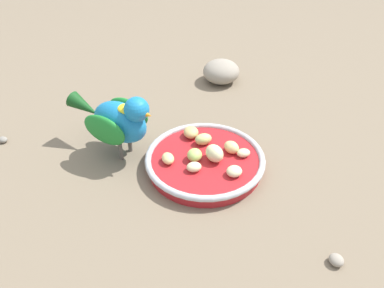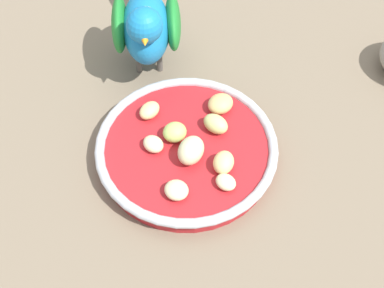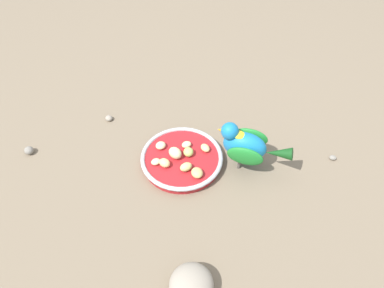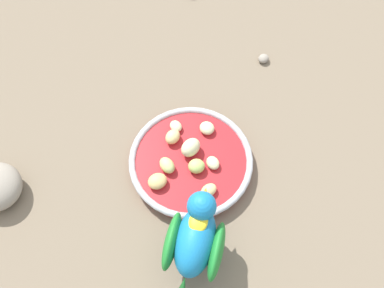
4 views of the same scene
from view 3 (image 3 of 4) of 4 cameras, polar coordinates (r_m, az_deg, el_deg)
name	(u,v)px [view 3 (image 3 of 4)]	position (r m, az deg, el deg)	size (l,w,h in m)	color
ground_plane	(177,167)	(0.90, -2.44, -3.82)	(4.00, 4.00, 0.00)	#756651
feeding_bowl	(182,159)	(0.90, -1.70, -2.47)	(0.22, 0.22, 0.03)	#AD1E23
apple_piece_0	(175,153)	(0.89, -2.83, -1.51)	(0.04, 0.03, 0.03)	beige
apple_piece_1	(156,162)	(0.88, -6.07, -2.96)	(0.02, 0.02, 0.01)	beige
apple_piece_2	(188,152)	(0.89, -0.60, -1.34)	(0.03, 0.03, 0.02)	#B2CC66
apple_piece_3	(161,145)	(0.91, -5.25, -0.24)	(0.03, 0.03, 0.02)	beige
apple_piece_4	(165,163)	(0.87, -4.60, -3.16)	(0.03, 0.02, 0.02)	#E5C67F
apple_piece_5	(186,167)	(0.86, -1.01, -3.85)	(0.03, 0.02, 0.02)	#C6D17A
apple_piece_6	(197,173)	(0.85, 0.85, -4.82)	(0.03, 0.03, 0.02)	tan
apple_piece_7	(187,145)	(0.91, -0.92, -0.10)	(0.03, 0.02, 0.02)	beige
apple_piece_8	(205,148)	(0.91, 2.22, -0.65)	(0.03, 0.02, 0.02)	#E5C67F
parrot	(246,145)	(0.86, 9.04, -0.15)	(0.11, 0.19, 0.13)	#59544C
rock_large	(191,284)	(0.72, -0.11, -22.40)	(0.09, 0.09, 0.05)	gray
pebble_0	(109,118)	(1.05, -13.71, 4.21)	(0.02, 0.02, 0.01)	gray
pebble_1	(29,150)	(1.03, -25.58, -0.98)	(0.03, 0.02, 0.02)	gray
pebble_2	(333,158)	(0.99, 22.46, -2.12)	(0.02, 0.02, 0.01)	gray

